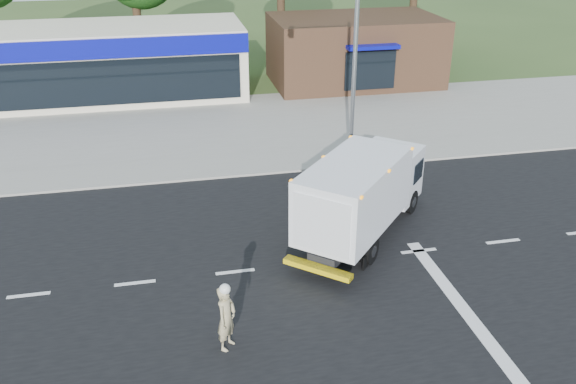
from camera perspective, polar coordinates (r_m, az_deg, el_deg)
ground at (r=19.41m, az=3.91°, el=-6.50°), size 120.00×120.00×0.00m
road_asphalt at (r=19.40m, az=3.91°, el=-6.49°), size 60.00×14.00×0.02m
sidewalk at (r=26.48m, az=-0.79°, el=2.89°), size 60.00×2.40×0.12m
parking_apron at (r=31.84m, az=-2.81°, el=6.76°), size 60.00×9.00×0.02m
lane_markings at (r=18.70m, az=9.05°, el=-8.09°), size 55.20×7.00×0.01m
ems_box_truck at (r=20.07m, az=7.01°, el=0.13°), size 6.00×6.42×2.99m
emergency_worker at (r=15.56m, az=-5.79°, el=-11.56°), size 0.73×0.78×1.91m
retail_strip_mall at (r=36.91m, az=-18.65°, el=11.36°), size 18.00×6.20×4.00m
brown_storefront at (r=38.51m, az=6.24°, el=13.06°), size 10.00×6.70×4.00m
traffic_signal_pole at (r=24.98m, az=4.86°, el=13.12°), size 3.51×0.25×8.00m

